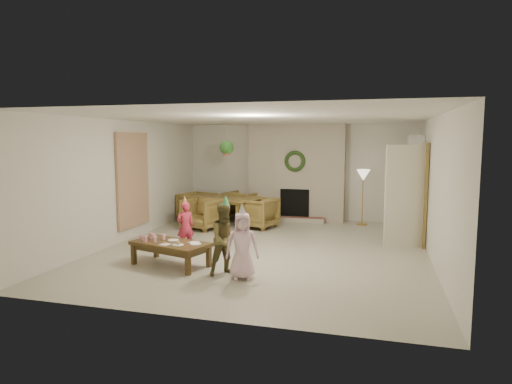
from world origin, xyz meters
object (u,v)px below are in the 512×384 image
(dining_chair_near, at_px, (202,214))
(child_plaid, at_px, (226,239))
(child_red, at_px, (185,226))
(child_pink, at_px, (242,246))
(dining_chair_far, at_px, (241,205))
(dining_chair_right, at_px, (258,213))
(coffee_table_top, at_px, (171,244))
(dining_table, at_px, (223,210))
(dining_chair_left, at_px, (197,206))

(dining_chair_near, distance_m, child_plaid, 3.64)
(dining_chair_near, xyz_separation_m, child_red, (0.46, -1.97, 0.10))
(child_plaid, height_order, child_pink, child_plaid)
(dining_chair_far, xyz_separation_m, dining_chair_right, (0.75, -1.09, 0.00))
(child_red, bearing_deg, dining_chair_right, -151.18)
(coffee_table_top, relative_size, child_red, 1.41)
(child_red, bearing_deg, child_plaid, 91.26)
(dining_chair_far, relative_size, coffee_table_top, 0.61)
(dining_table, xyz_separation_m, coffee_table_top, (0.42, -3.78, 0.04))
(dining_chair_right, xyz_separation_m, child_pink, (0.79, -3.84, 0.15))
(dining_chair_left, distance_m, child_plaid, 4.81)
(dining_chair_near, relative_size, dining_chair_left, 1.00)
(dining_chair_far, height_order, dining_chair_left, same)
(child_red, bearing_deg, dining_chair_left, -115.25)
(dining_chair_near, relative_size, child_red, 0.87)
(dining_chair_far, distance_m, child_pink, 5.16)
(child_red, bearing_deg, dining_table, -129.31)
(dining_chair_right, bearing_deg, dining_chair_near, -51.34)
(dining_chair_far, distance_m, coffee_table_top, 4.58)
(coffee_table_top, bearing_deg, dining_chair_near, 118.44)
(dining_chair_left, bearing_deg, dining_chair_right, -90.00)
(dining_table, distance_m, dining_chair_left, 0.83)
(dining_chair_far, xyz_separation_m, child_red, (-0.01, -3.55, 0.10))
(dining_chair_near, distance_m, child_pink, 3.91)
(dining_chair_right, bearing_deg, dining_chair_far, -128.66)
(dining_chair_left, relative_size, child_pink, 0.79)
(child_red, xyz_separation_m, child_pink, (1.55, -1.37, 0.05))
(dining_table, height_order, child_plaid, child_plaid)
(dining_chair_far, xyz_separation_m, coffee_table_top, (0.18, -4.57, 0.01))
(dining_table, bearing_deg, child_plaid, -53.14)
(dining_table, bearing_deg, coffee_table_top, -67.02)
(dining_chair_near, bearing_deg, coffee_table_top, -60.97)
(dining_table, bearing_deg, dining_chair_right, -0.00)
(dining_chair_far, height_order, dining_chair_right, same)
(dining_chair_left, bearing_deg, dining_chair_far, -45.00)
(dining_table, relative_size, coffee_table_top, 1.44)
(dining_chair_near, xyz_separation_m, dining_chair_far, (0.47, 1.58, 0.00))
(dining_chair_right, relative_size, child_plaid, 0.71)
(dining_chair_near, bearing_deg, dining_chair_left, 135.00)
(dining_chair_right, xyz_separation_m, coffee_table_top, (-0.57, -3.49, 0.01))
(dining_chair_near, bearing_deg, dining_table, 90.00)
(dining_chair_left, bearing_deg, dining_chair_near, -135.00)
(dining_table, distance_m, child_pink, 4.50)
(dining_table, bearing_deg, child_pink, -50.07)
(dining_table, height_order, dining_chair_right, dining_chair_right)
(dining_chair_right, relative_size, coffee_table_top, 0.61)
(dining_chair_near, xyz_separation_m, dining_chair_right, (1.23, 0.50, 0.00))
(dining_chair_far, relative_size, child_red, 0.87)
(dining_chair_far, distance_m, child_red, 3.55)
(dining_chair_near, height_order, dining_chair_far, same)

